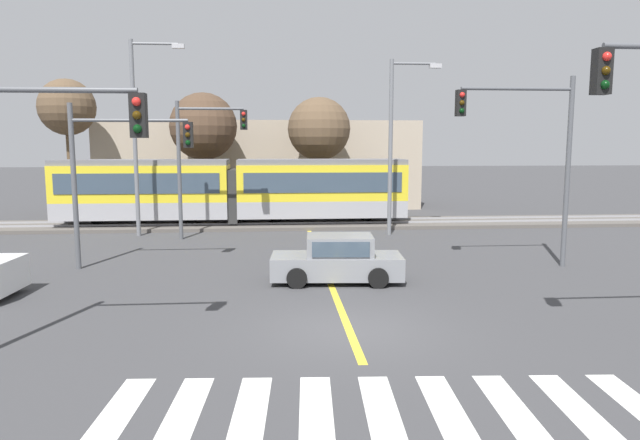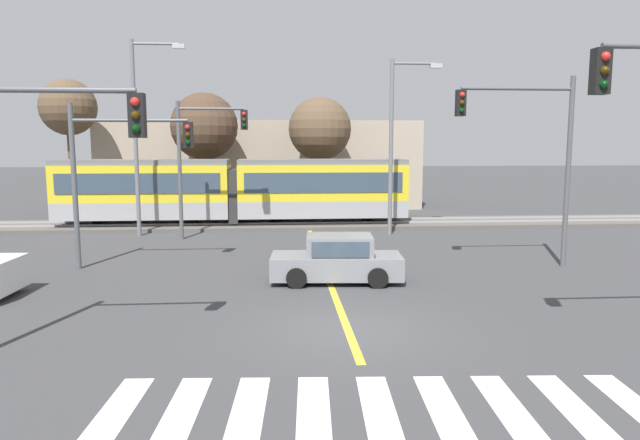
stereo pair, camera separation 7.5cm
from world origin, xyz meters
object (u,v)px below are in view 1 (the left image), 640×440
Objects in this scene: traffic_light_near_left at (28,169)px; bare_tree_west at (203,127)px; street_lamp_centre at (396,136)px; traffic_light_mid_left at (116,161)px; sedan_crossing at (337,260)px; bare_tree_east at (319,129)px; light_rail_tram at (233,189)px; street_lamp_west at (139,126)px; bare_tree_far_west at (67,108)px; traffic_light_far_left at (201,149)px; traffic_light_mid_right at (533,142)px.

traffic_light_near_left is 0.79× the size of bare_tree_west.
bare_tree_west is at bearing 141.14° from street_lamp_centre.
traffic_light_near_left is 1.02× the size of traffic_light_mid_left.
bare_tree_east reaches higher than sedan_crossing.
traffic_light_mid_left is (-3.34, -10.25, 1.78)m from light_rail_tram.
traffic_light_near_left is (-2.78, -18.81, 1.89)m from light_rail_tram.
street_lamp_west is 1.27× the size of bare_tree_east.
street_lamp_west is at bearing -51.89° from bare_tree_far_west.
street_lamp_centre is (11.39, 6.76, 0.99)m from traffic_light_mid_left.
traffic_light_near_left is at bearing -139.67° from sedan_crossing.
traffic_light_mid_left is at bearing 93.71° from traffic_light_near_left.
bare_tree_west is at bearing 85.14° from traffic_light_mid_left.
street_lamp_west reaches higher than traffic_light_mid_left.
traffic_light_mid_left is 13.28m from street_lamp_centre.
bare_tree_far_west is 1.10× the size of bare_tree_west.
traffic_light_far_left is 0.87× the size of bare_tree_east.
bare_tree_far_west is 1.13× the size of bare_tree_east.
bare_tree_far_west is at bearing -179.83° from bare_tree_east.
sedan_crossing is at bearing -19.22° from traffic_light_mid_left.
sedan_crossing is 9.71m from traffic_light_near_left.
sedan_crossing is at bearing -166.85° from traffic_light_mid_right.
street_lamp_centre reaches higher than bare_tree_east.
sedan_crossing is 0.63× the size of traffic_light_mid_right.
traffic_light_far_left is at bearing -105.74° from light_rail_tram.
bare_tree_far_west is (-10.03, 4.59, 4.49)m from light_rail_tram.
street_lamp_centre is 1.12× the size of bare_tree_west.
bare_tree_west reaches higher than traffic_light_far_left.
bare_tree_east is at bearing -0.24° from bare_tree_west.
light_rail_tram is at bearing 34.77° from street_lamp_west.
bare_tree_east is (6.14, 8.70, 1.13)m from traffic_light_far_left.
bare_tree_east is (7.06, -0.03, -0.13)m from bare_tree_west.
bare_tree_west is (-6.27, 17.55, 4.76)m from sedan_crossing.
traffic_light_near_left is 0.88× the size of traffic_light_mid_right.
light_rail_tram is 2.24× the size of bare_tree_far_west.
street_lamp_centre is 8.70m from bare_tree_east.
bare_tree_west is 7.06m from bare_tree_east.
bare_tree_west reaches higher than light_rail_tram.
bare_tree_far_west is at bearing -179.46° from bare_tree_west.
traffic_light_mid_right is 20.79m from bare_tree_west.
traffic_light_mid_right is (14.65, -0.97, 0.65)m from traffic_light_mid_left.
sedan_crossing is at bearing -50.09° from street_lamp_west.
bare_tree_east is (-6.32, 15.85, 0.85)m from traffic_light_mid_right.
traffic_light_near_left is 16.03m from street_lamp_west.
light_rail_tram is 19.10m from traffic_light_near_left.
sedan_crossing is 19.23m from bare_tree_west.
bare_tree_far_west is at bearing 107.20° from traffic_light_near_left.
sedan_crossing is 23.27m from bare_tree_far_west.
traffic_light_near_left is at bearing -151.71° from traffic_light_mid_right.
traffic_light_near_left is 0.72× the size of bare_tree_far_west.
street_lamp_centre reaches higher than sedan_crossing.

